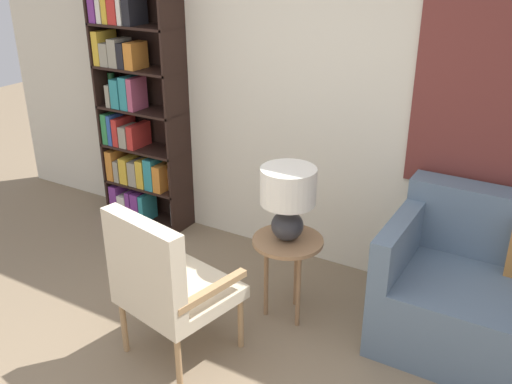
# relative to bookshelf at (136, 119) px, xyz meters

# --- Properties ---
(wall_back) EXTENTS (6.40, 0.08, 2.70)m
(wall_back) POSITION_rel_bookshelf_xyz_m (1.67, 0.19, 0.43)
(wall_back) COLOR silver
(wall_back) RESTS_ON ground_plane
(bookshelf) EXTENTS (0.76, 0.30, 2.03)m
(bookshelf) POSITION_rel_bookshelf_xyz_m (0.00, 0.00, 0.00)
(bookshelf) COLOR black
(bookshelf) RESTS_ON ground_plane
(armchair) EXTENTS (0.68, 0.68, 0.97)m
(armchair) POSITION_rel_bookshelf_xyz_m (1.37, -1.37, -0.38)
(armchair) COLOR tan
(armchair) RESTS_ON ground_plane
(side_table) EXTENTS (0.45, 0.45, 0.57)m
(side_table) POSITION_rel_bookshelf_xyz_m (1.77, -0.62, -0.43)
(side_table) COLOR #99704C
(side_table) RESTS_ON ground_plane
(table_lamp) EXTENTS (0.34, 0.34, 0.48)m
(table_lamp) POSITION_rel_bookshelf_xyz_m (1.76, -0.62, -0.05)
(table_lamp) COLOR #2D2D33
(table_lamp) RESTS_ON side_table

